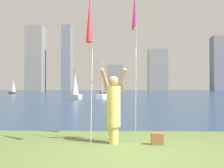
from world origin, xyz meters
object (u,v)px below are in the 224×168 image
Objects in this scene: person at (114,106)px; kite_flag_right at (135,15)px; bag at (157,139)px; sailboat_7 at (107,86)px; kite_flag_left at (90,22)px; sailboat_2 at (103,96)px; sailboat_3 at (13,88)px; sailboat_0 at (75,87)px.

person is 2.62m from kite_flag_right.
sailboat_7 reaches higher than bag.
kite_flag_left is at bearing -136.13° from person.
person is 25.20m from sailboat_2.
bag is 0.07× the size of sailboat_7.
sailboat_2 is (-3.00, 25.25, 0.21)m from bag.
sailboat_7 reaches higher than sailboat_3.
sailboat_2 reaches higher than sailboat_3.
sailboat_3 reaches higher than kite_flag_left.
sailboat_0 is at bearing 104.53° from bag.
sailboat_2 is 33.96m from sailboat_3.
bag is (0.53, -0.57, -3.34)m from kite_flag_right.
sailboat_0 is at bearing 112.44° from person.
sailboat_2 is at bearing -88.93° from sailboat_7.
sailboat_0 reaches higher than bag.
sailboat_7 is (-0.33, 17.69, 1.30)m from sailboat_2.
kite_flag_right is (0.59, 0.44, 2.52)m from person.
kite_flag_left is at bearing -87.09° from sailboat_2.
bag is at bearing -75.47° from sailboat_0.
sailboat_2 reaches higher than sailboat_7.
person is 56.16m from sailboat_3.
sailboat_0 is 17.75m from sailboat_7.
sailboat_3 is 0.95× the size of sailboat_7.
person is 0.49× the size of sailboat_0.
bag is 25.43m from sailboat_2.
person is 0.52× the size of kite_flag_left.
sailboat_7 reaches higher than person.
kite_flag_right is 0.92× the size of sailboat_7.
kite_flag_left is 0.89× the size of sailboat_3.
sailboat_2 is (-1.30, 25.52, -2.73)m from kite_flag_left.
kite_flag_right is 0.97× the size of sailboat_3.
sailboat_3 is at bearing 116.35° from kite_flag_right.
kite_flag_right is 1.04× the size of sailboat_0.
sailboat_7 reaches higher than sailboat_0.
sailboat_7 is (-1.63, 43.20, -1.43)m from kite_flag_left.
bag is at bearing -63.42° from sailboat_3.
person is at bearing -64.38° from sailboat_3.
sailboat_2 is (-2.47, 24.68, -3.13)m from kite_flag_right.
kite_flag_right is (1.17, 0.83, 0.40)m from kite_flag_left.
kite_flag_right is 42.50m from sailboat_7.
bag is (1.70, 0.26, -2.94)m from kite_flag_left.
kite_flag_left is 1.49m from kite_flag_right.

